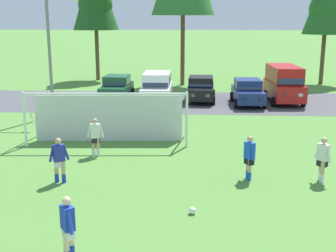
{
  "coord_description": "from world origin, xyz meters",
  "views": [
    {
      "loc": [
        0.78,
        -5.5,
        5.74
      ],
      "look_at": [
        -0.21,
        11.27,
        1.64
      ],
      "focal_mm": 47.57,
      "sensor_mm": 36.0,
      "label": 1
    }
  ],
  "objects": [
    {
      "name": "parking_lot_strip",
      "position": [
        0.0,
        25.21,
        0.0
      ],
      "size": [
        52.0,
        8.4,
        0.01
      ],
      "primitive_type": "cube",
      "color": "#4C4C51",
      "rests_on": "ground"
    },
    {
      "name": "parked_car_slot_center_right",
      "position": [
        7.0,
        25.5,
        1.34
      ],
      "size": [
        2.33,
        4.87,
        2.52
      ],
      "color": "red",
      "rests_on": "ground"
    },
    {
      "name": "parked_car_slot_center",
      "position": [
        4.42,
        24.47,
        0.88
      ],
      "size": [
        2.11,
        4.24,
        1.72
      ],
      "color": "navy",
      "rests_on": "ground"
    },
    {
      "name": "tree_center_back",
      "position": [
        12.07,
        34.67,
        7.19
      ],
      "size": [
        3.92,
        3.92,
        10.45
      ],
      "color": "brown",
      "rests_on": "ground"
    },
    {
      "name": "parked_car_slot_far_left",
      "position": [
        -4.74,
        25.84,
        0.88
      ],
      "size": [
        2.13,
        4.25,
        1.72
      ],
      "color": "#194C2D",
      "rests_on": "ground"
    },
    {
      "name": "player_winger_right",
      "position": [
        5.39,
        9.89,
        0.82
      ],
      "size": [
        0.48,
        0.66,
        1.64
      ],
      "color": "tan",
      "rests_on": "ground"
    },
    {
      "name": "player_winger_left",
      "position": [
        -3.95,
        9.26,
        0.82
      ],
      "size": [
        0.69,
        0.43,
        1.64
      ],
      "color": "tan",
      "rests_on": "ground"
    },
    {
      "name": "street_lamp",
      "position": [
        -7.41,
        20.06,
        3.59
      ],
      "size": [
        2.0,
        0.32,
        6.91
      ],
      "color": "slate",
      "rests_on": "ground"
    },
    {
      "name": "player_striker_near",
      "position": [
        -2.19,
        4.11,
        0.82
      ],
      "size": [
        0.46,
        0.68,
        1.64
      ],
      "color": "beige",
      "rests_on": "ground"
    },
    {
      "name": "parked_car_slot_center_left",
      "position": [
        1.26,
        25.64,
        0.88
      ],
      "size": [
        2.16,
        4.27,
        1.72
      ],
      "color": "black",
      "rests_on": "ground"
    },
    {
      "name": "soccer_goal",
      "position": [
        -3.22,
        14.63,
        1.29
      ],
      "size": [
        7.52,
        2.37,
        2.57
      ],
      "color": "white",
      "rests_on": "ground"
    },
    {
      "name": "ground_plane",
      "position": [
        0.0,
        15.0,
        0.0
      ],
      "size": [
        400.0,
        400.0,
        0.0
      ],
      "primitive_type": "plane",
      "color": "#518438"
    },
    {
      "name": "player_defender_far",
      "position": [
        2.81,
        9.96,
        0.82
      ],
      "size": [
        0.4,
        0.72,
        1.64
      ],
      "color": "tan",
      "rests_on": "ground"
    },
    {
      "name": "player_midfield_center",
      "position": [
        -3.35,
        12.45,
        0.82
      ],
      "size": [
        0.75,
        0.33,
        1.64
      ],
      "color": "tan",
      "rests_on": "ground"
    },
    {
      "name": "parked_car_slot_left",
      "position": [
        -1.71,
        24.12,
        1.11
      ],
      "size": [
        2.17,
        4.62,
        2.16
      ],
      "color": "silver",
      "rests_on": "ground"
    },
    {
      "name": "soccer_ball",
      "position": [
        0.78,
        6.89,
        0.11
      ],
      "size": [
        0.22,
        0.22,
        0.22
      ],
      "color": "white",
      "rests_on": "ground"
    }
  ]
}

